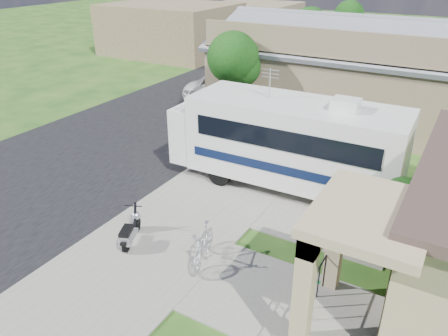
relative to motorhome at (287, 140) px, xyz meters
The scene contains 18 objects.
ground 5.05m from the motorhome, 99.51° to the right, with size 120.00×120.00×0.00m, color #183F11.
street_slab 10.01m from the motorhome, 147.18° to the left, with size 9.00×80.00×0.02m, color black.
sidewalk_slab 5.90m from the motorhome, 108.44° to the left, with size 4.00×80.00×0.06m, color slate.
driveway_slab 1.92m from the motorhome, 12.46° to the right, with size 7.00×6.00×0.05m, color slate.
walk_slab 6.33m from the motorhome, 68.59° to the right, with size 4.00×3.00×0.05m, color slate.
warehouse 9.34m from the motorhome, 94.79° to the left, with size 12.50×8.40×5.04m.
distant_bldg_far 24.84m from the motorhome, 135.72° to the left, with size 10.00×8.00×4.00m, color brown.
distant_bldg_near 33.32m from the motorhome, 118.27° to the left, with size 8.00×7.00×3.20m, color brown.
street_tree_a 6.44m from the motorhome, 135.56° to the left, with size 2.44×2.40×4.58m.
street_tree_b 15.16m from the motorhome, 107.29° to the left, with size 2.44×2.40×4.73m.
street_tree_c 23.85m from the motorhome, 100.84° to the left, with size 2.44×2.40×4.42m.
motorhome is the anchor object (origin of this frame).
shrub 5.28m from the motorhome, 32.87° to the right, with size 2.22×2.12×2.72m.
scooter 6.26m from the motorhome, 113.27° to the right, with size 0.82×1.42×0.98m.
bicycle 5.41m from the motorhome, 91.30° to the right, with size 0.51×1.80×1.08m, color #B4B3BC.
pickup_truck 10.96m from the motorhome, 129.62° to the left, with size 2.88×6.24×1.73m, color silver.
van 17.44m from the motorhome, 115.76° to the left, with size 2.66×6.55×1.90m, color silver.
garden_hose 5.93m from the motorhome, 58.61° to the right, with size 0.42×0.42×0.19m, color #166E2B.
Camera 1 is at (6.00, -8.67, 7.64)m, focal length 35.00 mm.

